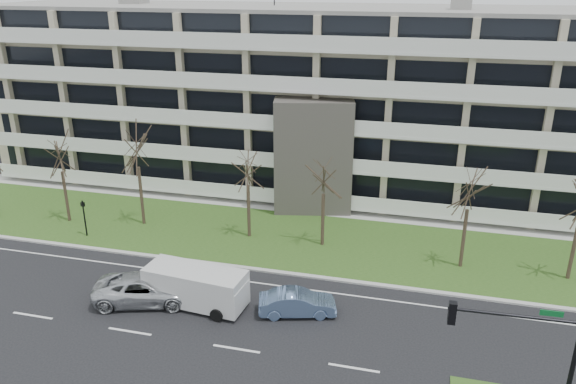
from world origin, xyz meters
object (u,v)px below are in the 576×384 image
(silver_pickup, at_px, (146,289))
(blue_sedan, at_px, (297,303))
(pedestrian_signal, at_px, (84,214))
(traffic_signal, at_px, (529,354))
(white_van, at_px, (197,284))

(silver_pickup, bearing_deg, blue_sedan, -100.41)
(silver_pickup, bearing_deg, pedestrian_signal, 34.69)
(silver_pickup, xyz_separation_m, blue_sedan, (8.76, 0.89, -0.12))
(blue_sedan, relative_size, traffic_signal, 0.73)
(silver_pickup, bearing_deg, white_van, -99.43)
(silver_pickup, xyz_separation_m, white_van, (3.02, 0.36, 0.52))
(traffic_signal, height_order, pedestrian_signal, traffic_signal)
(traffic_signal, bearing_deg, white_van, 159.19)
(white_van, distance_m, pedestrian_signal, 13.08)
(blue_sedan, relative_size, white_van, 0.72)
(silver_pickup, distance_m, white_van, 3.08)
(pedestrian_signal, bearing_deg, blue_sedan, 3.98)
(blue_sedan, bearing_deg, traffic_signal, -135.24)
(blue_sedan, distance_m, white_van, 5.81)
(blue_sedan, bearing_deg, white_van, 79.43)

